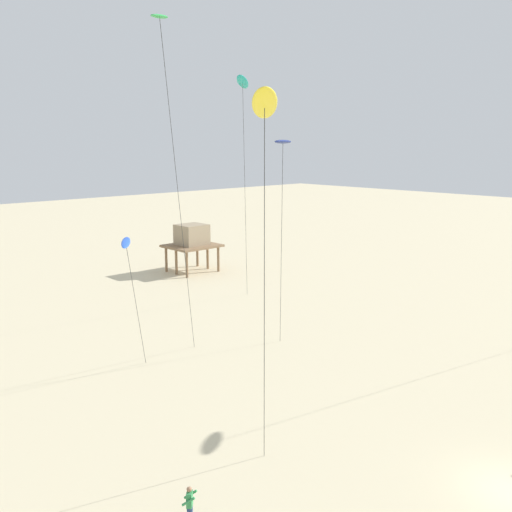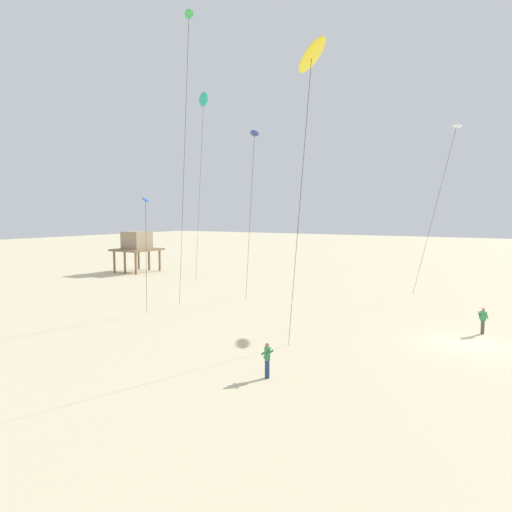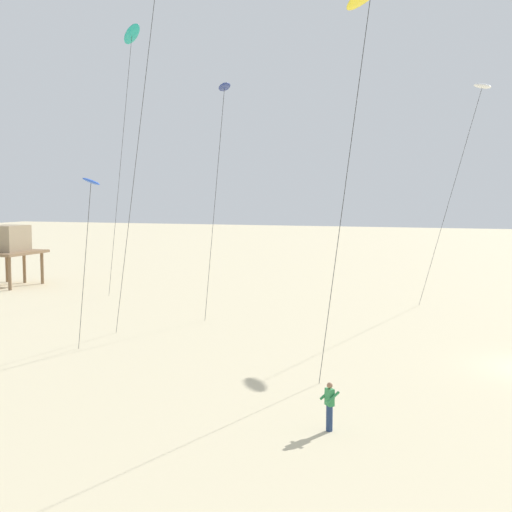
{
  "view_description": "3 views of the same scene",
  "coord_description": "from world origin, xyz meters",
  "px_view_note": "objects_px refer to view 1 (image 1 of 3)",
  "views": [
    {
      "loc": [
        -21.92,
        -7.83,
        13.91
      ],
      "look_at": [
        0.03,
        15.43,
        7.58
      ],
      "focal_mm": 39.85,
      "sensor_mm": 36.0,
      "label": 1
    },
    {
      "loc": [
        -29.61,
        -3.27,
        7.67
      ],
      "look_at": [
        -3.53,
        12.42,
        4.9
      ],
      "focal_mm": 33.35,
      "sensor_mm": 36.0,
      "label": 2
    },
    {
      "loc": [
        -32.45,
        2.59,
        7.97
      ],
      "look_at": [
        -2.09,
        13.0,
        4.98
      ],
      "focal_mm": 46.95,
      "sensor_mm": 36.0,
      "label": 3
    }
  ],
  "objects_px": {
    "kite_navy": "(283,144)",
    "kite_flyer_nearest": "(190,506)",
    "kite_teal": "(243,84)",
    "kite_yellow": "(265,106)",
    "stilt_house": "(192,238)",
    "kite_green": "(161,30)",
    "kite_blue": "(126,245)"
  },
  "relations": [
    {
      "from": "kite_navy",
      "to": "kite_teal",
      "type": "relative_size",
      "value": 0.75
    },
    {
      "from": "kite_yellow",
      "to": "kite_flyer_nearest",
      "type": "bearing_deg",
      "value": 168.2
    },
    {
      "from": "kite_navy",
      "to": "kite_yellow",
      "type": "bearing_deg",
      "value": -138.4
    },
    {
      "from": "kite_navy",
      "to": "kite_yellow",
      "type": "relative_size",
      "value": 0.89
    },
    {
      "from": "kite_blue",
      "to": "kite_teal",
      "type": "xyz_separation_m",
      "value": [
        13.63,
        5.39,
        9.94
      ]
    },
    {
      "from": "kite_navy",
      "to": "stilt_house",
      "type": "relative_size",
      "value": 2.64
    },
    {
      "from": "kite_flyer_nearest",
      "to": "stilt_house",
      "type": "distance_m",
      "value": 43.13
    },
    {
      "from": "kite_yellow",
      "to": "kite_navy",
      "type": "bearing_deg",
      "value": 41.6
    },
    {
      "from": "kite_teal",
      "to": "kite_flyer_nearest",
      "type": "bearing_deg",
      "value": -136.51
    },
    {
      "from": "kite_green",
      "to": "kite_teal",
      "type": "height_order",
      "value": "kite_green"
    },
    {
      "from": "kite_teal",
      "to": "kite_yellow",
      "type": "xyz_separation_m",
      "value": [
        -15.55,
        -18.38,
        -3.13
      ]
    },
    {
      "from": "stilt_house",
      "to": "kite_green",
      "type": "bearing_deg",
      "value": -128.94
    },
    {
      "from": "kite_navy",
      "to": "kite_flyer_nearest",
      "type": "distance_m",
      "value": 21.77
    },
    {
      "from": "kite_green",
      "to": "stilt_house",
      "type": "bearing_deg",
      "value": 51.06
    },
    {
      "from": "kite_green",
      "to": "kite_teal",
      "type": "bearing_deg",
      "value": 34.11
    },
    {
      "from": "kite_teal",
      "to": "kite_yellow",
      "type": "distance_m",
      "value": 24.28
    },
    {
      "from": "kite_teal",
      "to": "kite_yellow",
      "type": "relative_size",
      "value": 1.2
    },
    {
      "from": "kite_yellow",
      "to": "stilt_house",
      "type": "relative_size",
      "value": 2.95
    },
    {
      "from": "kite_green",
      "to": "kite_yellow",
      "type": "height_order",
      "value": "kite_green"
    },
    {
      "from": "kite_green",
      "to": "kite_navy",
      "type": "bearing_deg",
      "value": 5.42
    },
    {
      "from": "kite_teal",
      "to": "kite_blue",
      "type": "bearing_deg",
      "value": -158.43
    },
    {
      "from": "kite_blue",
      "to": "stilt_house",
      "type": "xyz_separation_m",
      "value": [
        20.95,
        21.95,
        -4.66
      ]
    },
    {
      "from": "kite_teal",
      "to": "kite_yellow",
      "type": "height_order",
      "value": "kite_teal"
    },
    {
      "from": "kite_navy",
      "to": "kite_green",
      "type": "xyz_separation_m",
      "value": [
        -9.32,
        -0.89,
        5.32
      ]
    },
    {
      "from": "kite_navy",
      "to": "kite_green",
      "type": "height_order",
      "value": "kite_green"
    },
    {
      "from": "kite_teal",
      "to": "kite_flyer_nearest",
      "type": "relative_size",
      "value": 11.37
    },
    {
      "from": "kite_navy",
      "to": "kite_teal",
      "type": "xyz_separation_m",
      "value": [
        4.06,
        8.18,
        4.44
      ]
    },
    {
      "from": "kite_blue",
      "to": "kite_green",
      "type": "height_order",
      "value": "kite_green"
    },
    {
      "from": "kite_navy",
      "to": "kite_green",
      "type": "distance_m",
      "value": 10.77
    },
    {
      "from": "kite_teal",
      "to": "kite_flyer_nearest",
      "type": "distance_m",
      "value": 31.1
    },
    {
      "from": "kite_green",
      "to": "kite_flyer_nearest",
      "type": "distance_m",
      "value": 20.94
    },
    {
      "from": "kite_yellow",
      "to": "kite_green",
      "type": "bearing_deg",
      "value": 76.88
    }
  ]
}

